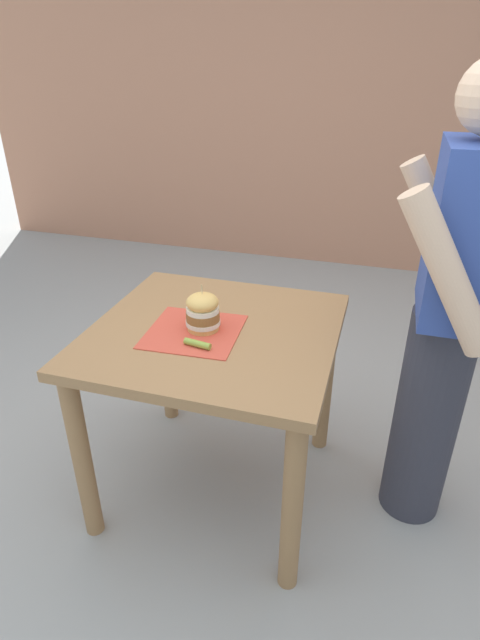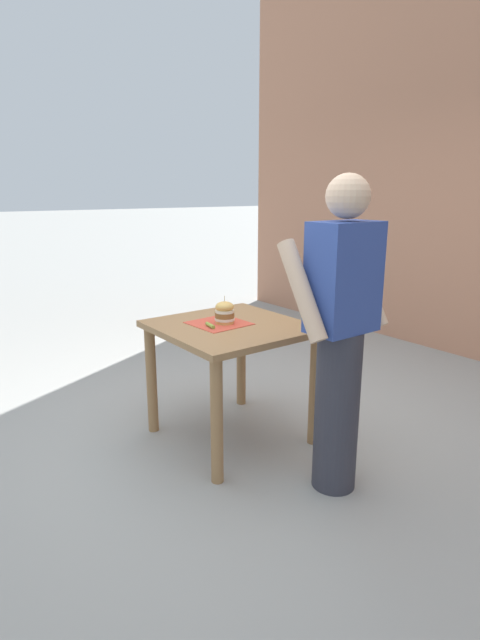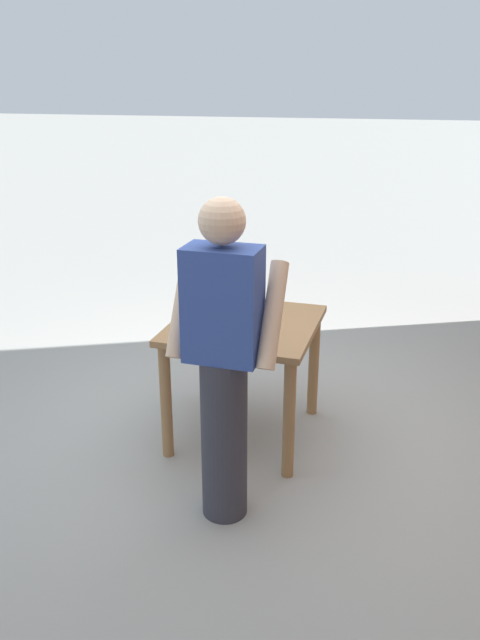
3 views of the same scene
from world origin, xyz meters
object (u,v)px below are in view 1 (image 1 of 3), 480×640
patio_table (215,361)px  pickle_spear (197,344)px  diner_across_table (447,317)px  sandwich (203,312)px

patio_table → pickle_spear: bearing=-3.4°
patio_table → diner_across_table: (-0.13, 0.80, 0.25)m
sandwich → diner_across_table: size_ratio=0.11×
sandwich → patio_table: bearing=120.5°
sandwich → pickle_spear: bearing=11.6°
patio_table → sandwich: (0.02, -0.04, 0.22)m
patio_table → sandwich: size_ratio=5.06×
sandwich → pickle_spear: sandwich is taller
pickle_spear → sandwich: bearing=-168.4°
sandwich → diner_across_table: (-0.15, 0.84, 0.03)m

